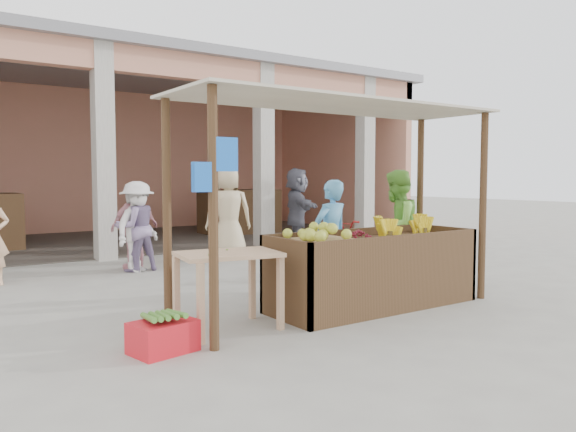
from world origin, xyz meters
TOP-DOWN VIEW (x-y plane):
  - ground at (0.00, 0.00)m, footprint 60.00×60.00m
  - market_building at (0.05, 8.93)m, footprint 14.40×6.40m
  - fruit_stall at (0.50, 0.00)m, footprint 2.60×0.95m
  - stall_awning at (-0.01, 0.06)m, footprint 4.09×1.35m
  - banana_heap at (0.97, -0.02)m, footprint 1.13×0.62m
  - melon_tray at (-0.32, -0.01)m, footprint 0.80×0.69m
  - berry_heap at (0.25, -0.01)m, footprint 0.49×0.40m
  - side_table at (-1.43, 0.05)m, footprint 1.07×0.80m
  - papaya_pile at (-1.43, 0.05)m, footprint 0.74×0.42m
  - red_crate at (-2.25, -0.25)m, footprint 0.60×0.48m
  - plantain_bundle at (-2.25, -0.25)m, footprint 0.43×0.30m
  - produce_sacks at (2.53, 5.47)m, footprint 0.73×0.45m
  - vendor_blue at (0.49, 0.79)m, footprint 0.66×0.53m
  - vendor_green at (1.62, 0.74)m, footprint 0.95×0.75m
  - motorcycle at (1.33, 1.96)m, footprint 0.70×1.75m
  - shopper_a at (-0.96, 4.01)m, footprint 1.14×1.00m
  - shopper_b at (-0.91, 4.30)m, footprint 0.95×0.59m
  - shopper_c at (0.93, 4.40)m, footprint 1.11×0.92m
  - shopper_d at (3.01, 5.09)m, footprint 1.28×1.84m
  - shopper_f at (-0.97, 4.07)m, footprint 0.82×0.53m

SIDE VIEW (x-z plane):
  - ground at x=0.00m, z-range 0.00..0.00m
  - red_crate at x=-2.25m, z-range 0.00..0.28m
  - produce_sacks at x=2.53m, z-range 0.00..0.56m
  - plantain_bundle at x=-2.25m, z-range 0.28..0.37m
  - fruit_stall at x=0.50m, z-range 0.00..0.80m
  - motorcycle at x=1.33m, z-range 0.00..0.90m
  - side_table at x=-1.43m, z-range 0.26..1.06m
  - shopper_b at x=-0.91m, z-range 0.00..1.51m
  - shopper_f at x=-0.97m, z-range 0.00..1.58m
  - shopper_a at x=-0.96m, z-range 0.00..1.60m
  - vendor_blue at x=0.49m, z-range 0.00..1.62m
  - vendor_green at x=1.62m, z-range 0.00..1.74m
  - berry_heap at x=0.25m, z-range 0.80..0.95m
  - melon_tray at x=-0.32m, z-range 0.79..1.00m
  - papaya_pile at x=-1.43m, z-range 0.80..1.01m
  - banana_heap at x=0.97m, z-range 0.80..1.01m
  - shopper_d at x=3.01m, z-range 0.00..1.84m
  - shopper_c at x=0.93m, z-range 0.00..1.96m
  - stall_awning at x=-0.01m, z-range 0.78..3.17m
  - market_building at x=0.05m, z-range 0.60..4.80m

